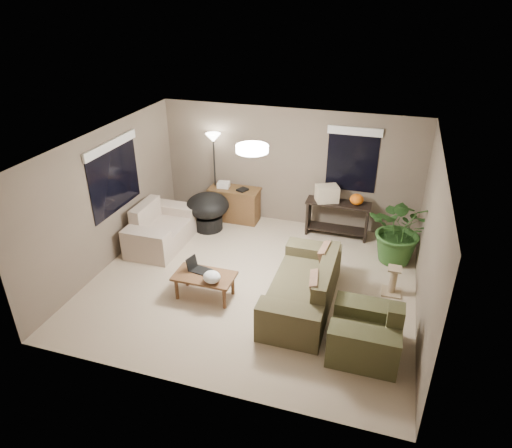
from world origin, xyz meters
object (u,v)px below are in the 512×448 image
(armchair, at_px, (366,334))
(coffee_table, at_px, (204,278))
(main_sofa, at_px, (305,289))
(cat_scratching_post, at_px, (393,282))
(papasan_chair, at_px, (208,209))
(desk, at_px, (235,204))
(houseplant, at_px, (400,236))
(floor_lamp, at_px, (214,148))
(console_table, at_px, (337,216))
(loveseat, at_px, (161,230))

(armchair, distance_m, coffee_table, 2.73)
(main_sofa, relative_size, coffee_table, 2.20)
(armchair, bearing_deg, cat_scratching_post, 78.74)
(armchair, distance_m, papasan_chair, 4.51)
(main_sofa, relative_size, desk, 2.00)
(armchair, xyz_separation_m, houseplant, (0.36, 2.64, 0.23))
(coffee_table, bearing_deg, floor_lamp, 108.15)
(desk, xyz_separation_m, houseplant, (3.51, -0.71, 0.15))
(coffee_table, bearing_deg, papasan_chair, 111.17)
(houseplant, bearing_deg, armchair, -97.69)
(coffee_table, height_order, console_table, console_table)
(console_table, relative_size, houseplant, 0.97)
(papasan_chair, relative_size, floor_lamp, 0.62)
(loveseat, bearing_deg, console_table, 22.97)
(papasan_chair, xyz_separation_m, houseplant, (3.91, -0.14, 0.06))
(loveseat, xyz_separation_m, houseplant, (4.57, 0.74, 0.23))
(loveseat, bearing_deg, houseplant, 9.17)
(console_table, bearing_deg, desk, 178.88)
(main_sofa, xyz_separation_m, floor_lamp, (-2.58, 2.61, 1.30))
(armchair, xyz_separation_m, desk, (-3.15, 3.35, 0.08))
(coffee_table, xyz_separation_m, console_table, (1.78, 2.78, 0.08))
(coffee_table, bearing_deg, desk, 99.57)
(main_sofa, relative_size, papasan_chair, 1.87)
(coffee_table, distance_m, floor_lamp, 3.27)
(cat_scratching_post, bearing_deg, houseplant, 87.46)
(floor_lamp, bearing_deg, cat_scratching_post, -25.33)
(papasan_chair, xyz_separation_m, floor_lamp, (-0.07, 0.62, 1.13))
(armchair, relative_size, floor_lamp, 0.52)
(main_sofa, distance_m, loveseat, 3.35)
(loveseat, relative_size, coffee_table, 1.60)
(loveseat, bearing_deg, desk, 53.85)
(console_table, bearing_deg, loveseat, -157.03)
(console_table, height_order, cat_scratching_post, console_table)
(desk, distance_m, cat_scratching_post, 3.91)
(console_table, xyz_separation_m, papasan_chair, (-2.65, -0.53, 0.03))
(armchair, height_order, floor_lamp, floor_lamp)
(desk, height_order, console_table, same)
(loveseat, distance_m, papasan_chair, 1.11)
(loveseat, height_order, floor_lamp, floor_lamp)
(loveseat, height_order, papasan_chair, loveseat)
(main_sofa, xyz_separation_m, houseplant, (1.40, 1.84, 0.23))
(armchair, xyz_separation_m, papasan_chair, (-3.55, 2.78, 0.17))
(main_sofa, relative_size, floor_lamp, 1.15)
(main_sofa, xyz_separation_m, armchair, (1.04, -0.80, 0.00))
(main_sofa, distance_m, coffee_table, 1.66)
(coffee_table, relative_size, console_table, 0.77)
(houseplant, bearing_deg, cat_scratching_post, -92.54)
(papasan_chair, relative_size, cat_scratching_post, 2.35)
(armchair, distance_m, cat_scratching_post, 1.58)
(armchair, bearing_deg, main_sofa, 142.56)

